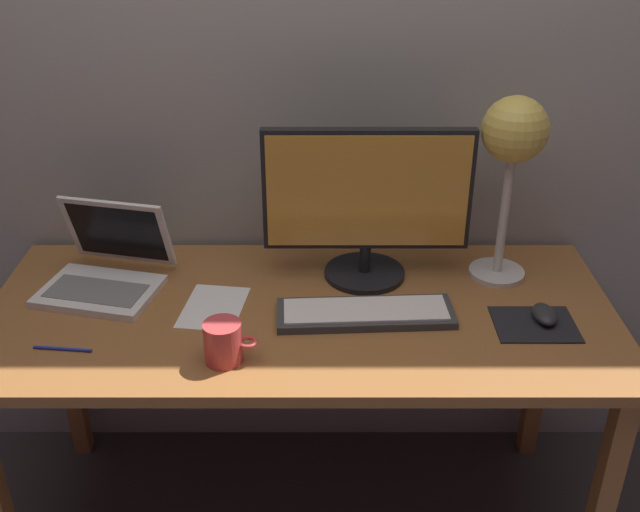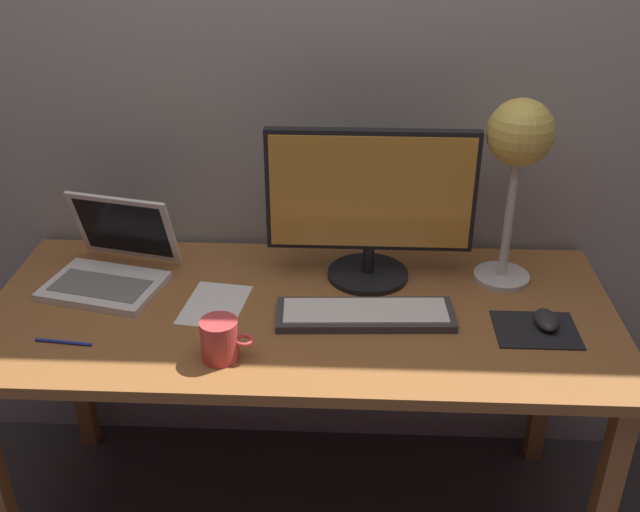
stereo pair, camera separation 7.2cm
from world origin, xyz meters
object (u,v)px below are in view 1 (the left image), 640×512
monitor (366,200)px  coffee_mug (223,342)px  laptop (108,263)px  desk_lamp (513,143)px  keyboard_main (365,313)px  mouse (544,314)px  pen (62,349)px

monitor → coffee_mug: size_ratio=4.44×
laptop → coffee_mug: bearing=-45.2°
monitor → desk_lamp: desk_lamp is taller
keyboard_main → desk_lamp: size_ratio=0.89×
keyboard_main → coffee_mug: 0.38m
mouse → laptop: bearing=170.5°
coffee_mug → monitor: bearing=48.8°
keyboard_main → desk_lamp: bearing=29.6°
monitor → pen: bearing=-154.2°
mouse → pen: size_ratio=0.69×
mouse → pen: bearing=-173.9°
laptop → mouse: size_ratio=3.64×
desk_lamp → keyboard_main: bearing=-150.4°
keyboard_main → pen: bearing=-168.8°
monitor → mouse: (0.43, -0.23, -0.21)m
laptop → mouse: bearing=-9.5°
coffee_mug → laptop: bearing=134.8°
keyboard_main → laptop: laptop is taller
monitor → pen: (-0.72, -0.35, -0.22)m
monitor → desk_lamp: size_ratio=1.09×
coffee_mug → mouse: bearing=11.9°
monitor → pen: 0.83m
monitor → coffee_mug: 0.54m
keyboard_main → pen: size_ratio=3.19×
desk_lamp → coffee_mug: (-0.70, -0.39, -0.33)m
laptop → coffee_mug: size_ratio=2.86×
keyboard_main → laptop: bearing=166.0°
monitor → mouse: 0.53m
coffee_mug → pen: coffee_mug is taller
desk_lamp → pen: (-1.08, -0.35, -0.38)m
mouse → monitor: bearing=152.4°
keyboard_main → coffee_mug: (-0.33, -0.18, 0.04)m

